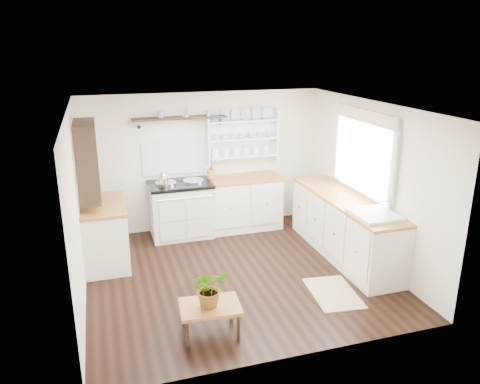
% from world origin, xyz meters
% --- Properties ---
extents(floor, '(4.00, 3.80, 0.01)m').
position_xyz_m(floor, '(0.00, 0.00, 0.00)').
color(floor, black).
rests_on(floor, ground).
extents(wall_back, '(4.00, 0.02, 2.30)m').
position_xyz_m(wall_back, '(0.00, 1.90, 1.15)').
color(wall_back, beige).
rests_on(wall_back, ground).
extents(wall_right, '(0.02, 3.80, 2.30)m').
position_xyz_m(wall_right, '(2.00, 0.00, 1.15)').
color(wall_right, beige).
rests_on(wall_right, ground).
extents(wall_left, '(0.02, 3.80, 2.30)m').
position_xyz_m(wall_left, '(-2.00, 0.00, 1.15)').
color(wall_left, beige).
rests_on(wall_left, ground).
extents(ceiling, '(4.00, 3.80, 0.01)m').
position_xyz_m(ceiling, '(0.00, 0.00, 2.30)').
color(ceiling, white).
rests_on(ceiling, wall_back).
extents(window, '(0.08, 1.55, 1.22)m').
position_xyz_m(window, '(1.95, 0.15, 1.56)').
color(window, white).
rests_on(window, wall_right).
extents(aga_cooker, '(1.01, 0.70, 0.94)m').
position_xyz_m(aga_cooker, '(-0.48, 1.57, 0.46)').
color(aga_cooker, beige).
rests_on(aga_cooker, floor).
extents(back_cabinets, '(1.27, 0.63, 0.90)m').
position_xyz_m(back_cabinets, '(0.60, 1.60, 0.46)').
color(back_cabinets, beige).
rests_on(back_cabinets, floor).
extents(right_cabinets, '(0.62, 2.43, 0.90)m').
position_xyz_m(right_cabinets, '(1.70, 0.10, 0.46)').
color(right_cabinets, beige).
rests_on(right_cabinets, floor).
extents(belfast_sink, '(0.55, 0.60, 0.45)m').
position_xyz_m(belfast_sink, '(1.70, -0.65, 0.80)').
color(belfast_sink, white).
rests_on(belfast_sink, right_cabinets).
extents(left_cabinets, '(0.62, 1.13, 0.90)m').
position_xyz_m(left_cabinets, '(-1.70, 0.90, 0.46)').
color(left_cabinets, beige).
rests_on(left_cabinets, floor).
extents(plate_rack, '(1.20, 0.22, 0.90)m').
position_xyz_m(plate_rack, '(0.65, 1.86, 1.56)').
color(plate_rack, white).
rests_on(plate_rack, wall_back).
extents(high_shelf, '(1.50, 0.29, 0.16)m').
position_xyz_m(high_shelf, '(-0.40, 1.78, 1.91)').
color(high_shelf, black).
rests_on(high_shelf, wall_back).
extents(left_shelving, '(0.28, 0.80, 1.05)m').
position_xyz_m(left_shelving, '(-1.84, 0.90, 1.55)').
color(left_shelving, black).
rests_on(left_shelving, wall_left).
extents(kettle, '(0.17, 0.17, 0.20)m').
position_xyz_m(kettle, '(-0.76, 1.45, 1.03)').
color(kettle, silver).
rests_on(kettle, aga_cooker).
extents(utensil_crock, '(0.12, 0.12, 0.14)m').
position_xyz_m(utensil_crock, '(0.06, 1.68, 0.98)').
color(utensil_crock, '#A85B3D').
rests_on(utensil_crock, back_cabinets).
extents(center_table, '(0.69, 0.52, 0.35)m').
position_xyz_m(center_table, '(-0.68, -1.26, 0.31)').
color(center_table, brown).
rests_on(center_table, floor).
extents(potted_plant, '(0.45, 0.41, 0.42)m').
position_xyz_m(potted_plant, '(-0.68, -1.26, 0.56)').
color(potted_plant, '#3F7233').
rests_on(potted_plant, center_table).
extents(floor_rug, '(0.64, 0.90, 0.02)m').
position_xyz_m(floor_rug, '(1.02, -0.89, 0.01)').
color(floor_rug, '#927B55').
rests_on(floor_rug, floor).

